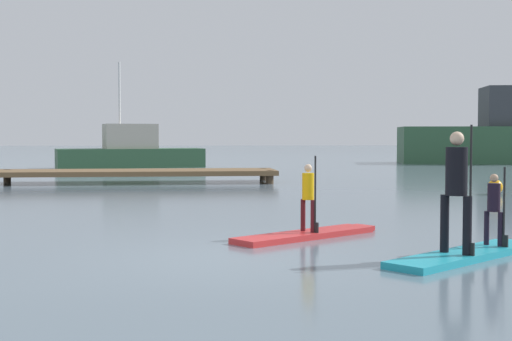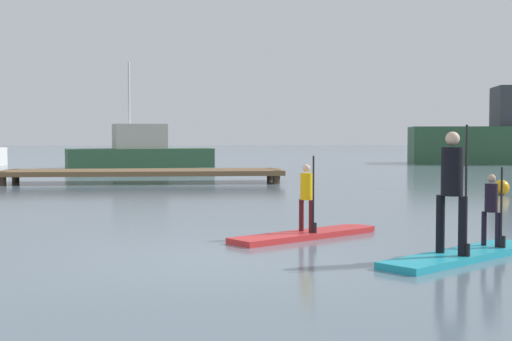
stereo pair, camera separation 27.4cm
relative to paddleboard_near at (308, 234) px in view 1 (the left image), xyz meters
name	(u,v)px [view 1 (the left image)]	position (x,y,z in m)	size (l,w,h in m)	color
ground_plane	(224,257)	(-1.59, -1.87, -0.05)	(240.00, 240.00, 0.00)	slate
paddleboard_near	(308,234)	(0.00, 0.00, 0.00)	(2.83, 2.20, 0.10)	red
paddler_child_solo	(309,194)	(0.01, -0.01, 0.71)	(0.30, 0.35, 1.33)	#4C1419
paddleboard_far	(467,255)	(1.89, -2.34, 0.00)	(2.93, 2.41, 0.10)	#1E9EB2
paddler_adult	(457,184)	(1.65, -2.53, 1.04)	(0.43, 0.46, 1.82)	black
paddler_child_front	(495,205)	(2.52, -1.89, 0.66)	(0.29, 0.33, 1.20)	black
fishing_boat_white_large	(510,137)	(18.87, 31.50, 1.67)	(13.91, 6.72, 12.01)	#2D5638
motor_boat_small_navy	(130,152)	(-4.78, 28.27, 0.81)	(8.33, 4.07, 5.83)	#2D5638
floating_dock	(136,173)	(-3.75, 14.98, 0.34)	(10.43, 2.57, 0.48)	brown
mooring_buoy_mid	(495,187)	(7.26, 8.36, 0.18)	(0.45, 0.45, 0.45)	orange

